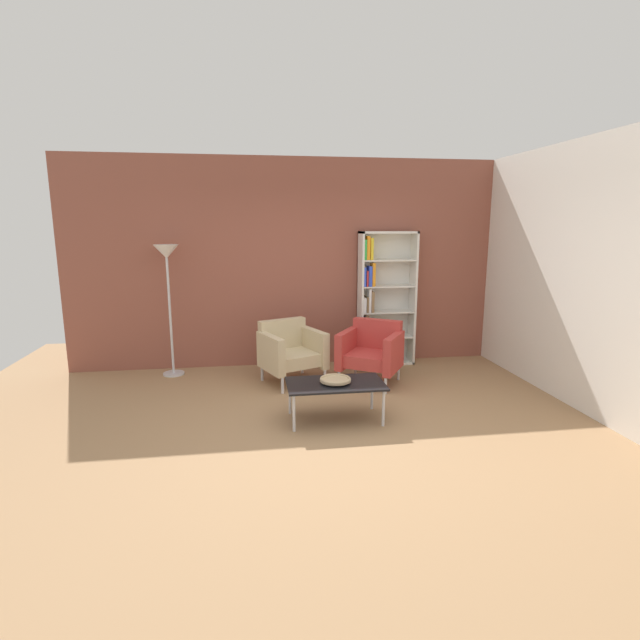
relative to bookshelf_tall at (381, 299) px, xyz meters
The scene contains 9 objects.
ground_plane 2.69m from the bookshelf_tall, 116.84° to the right, with size 8.32×8.32×0.00m, color #9E7751.
brick_back_panel 1.26m from the bookshelf_tall, 169.34° to the left, with size 6.40×0.12×2.90m, color brown.
plaster_right_partition 2.44m from the bookshelf_tall, 43.69° to the right, with size 0.12×5.20×2.90m, color silver.
bookshelf_tall is the anchor object (origin of this frame).
coffee_table_low 2.28m from the bookshelf_tall, 117.19° to the right, with size 1.00×0.56×0.40m.
decorative_bowl 2.26m from the bookshelf_tall, 117.19° to the right, with size 0.32×0.32×0.05m.
armchair_by_bookshelf 1.60m from the bookshelf_tall, 154.37° to the right, with size 0.91×0.87×0.78m.
armchair_corner_red 1.03m from the bookshelf_tall, 112.14° to the right, with size 0.94×0.92×0.78m.
floor_lamp_torchiere 2.95m from the bookshelf_tall, behind, with size 0.32×0.32×1.74m.
Camera 1 is at (-0.71, -4.35, 2.00)m, focal length 27.03 mm.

